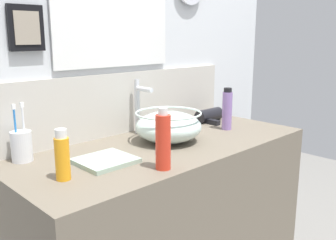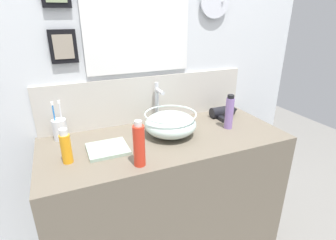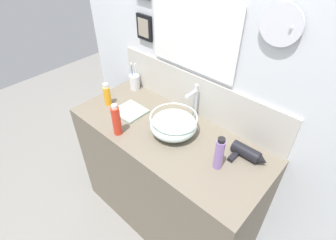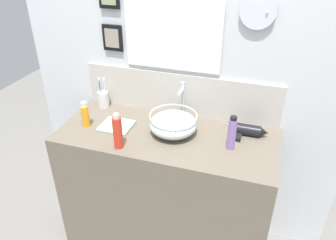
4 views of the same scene
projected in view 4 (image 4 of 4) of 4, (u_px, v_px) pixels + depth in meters
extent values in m
plane|color=gray|center=(167.00, 238.00, 2.37)|extent=(6.00, 6.00, 0.00)
cube|color=#6B6051|center=(167.00, 192.00, 2.15)|extent=(1.28, 0.55, 0.90)
cube|color=silver|center=(182.00, 72.00, 2.03)|extent=(2.08, 0.06, 2.35)
cube|color=beige|center=(179.00, 94.00, 2.07)|extent=(1.26, 0.02, 0.28)
cube|color=white|center=(173.00, 35.00, 1.90)|extent=(0.53, 0.01, 0.35)
cube|color=white|center=(172.00, 36.00, 1.89)|extent=(0.59, 0.01, 0.41)
cylinder|color=silver|center=(258.00, 12.00, 1.68)|extent=(0.19, 0.01, 0.19)
cylinder|color=silver|center=(268.00, 12.00, 1.68)|extent=(0.01, 0.06, 0.01)
cube|color=black|center=(113.00, 38.00, 2.02)|extent=(0.13, 0.02, 0.16)
cube|color=gray|center=(112.00, 38.00, 2.01)|extent=(0.09, 0.01, 0.12)
ellipsoid|color=silver|center=(173.00, 124.00, 1.90)|extent=(0.28, 0.28, 0.13)
torus|color=silver|center=(173.00, 115.00, 1.87)|extent=(0.28, 0.28, 0.01)
torus|color=#B2B7BC|center=(173.00, 133.00, 1.93)|extent=(0.11, 0.11, 0.01)
cylinder|color=silver|center=(183.00, 102.00, 2.04)|extent=(0.02, 0.02, 0.22)
cylinder|color=silver|center=(181.00, 91.00, 1.95)|extent=(0.02, 0.10, 0.02)
cylinder|color=silver|center=(183.00, 84.00, 1.98)|extent=(0.02, 0.02, 0.03)
cylinder|color=black|center=(247.00, 130.00, 1.91)|extent=(0.15, 0.07, 0.07)
cone|color=black|center=(264.00, 132.00, 1.88)|extent=(0.05, 0.06, 0.06)
cube|color=black|center=(239.00, 136.00, 1.89)|extent=(0.03, 0.09, 0.02)
cylinder|color=silver|center=(103.00, 99.00, 2.20)|extent=(0.07, 0.07, 0.11)
cylinder|color=white|center=(105.00, 93.00, 2.18)|extent=(0.01, 0.01, 0.19)
cube|color=white|center=(104.00, 79.00, 2.13)|extent=(0.01, 0.01, 0.02)
cylinder|color=blue|center=(101.00, 93.00, 2.18)|extent=(0.01, 0.01, 0.19)
cube|color=white|center=(99.00, 79.00, 2.13)|extent=(0.01, 0.01, 0.02)
cylinder|color=orange|center=(85.00, 116.00, 1.98)|extent=(0.05, 0.05, 0.13)
cylinder|color=silver|center=(84.00, 104.00, 1.94)|extent=(0.04, 0.04, 0.03)
cylinder|color=#8C6BB2|center=(232.00, 134.00, 1.76)|extent=(0.05, 0.05, 0.18)
cylinder|color=black|center=(234.00, 118.00, 1.71)|extent=(0.04, 0.04, 0.02)
cylinder|color=red|center=(118.00, 133.00, 1.77)|extent=(0.05, 0.05, 0.18)
cylinder|color=silver|center=(116.00, 116.00, 1.71)|extent=(0.03, 0.03, 0.02)
cube|color=#99B29E|center=(117.00, 126.00, 1.99)|extent=(0.19, 0.18, 0.02)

